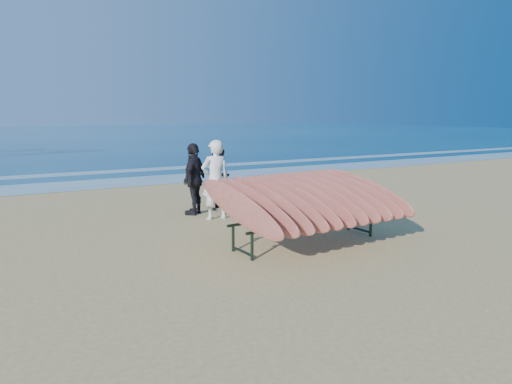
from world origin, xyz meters
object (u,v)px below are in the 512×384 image
Objects in this scene: surfboard_rack at (307,199)px; person_dark_b at (194,179)px; person_white at (215,180)px; person_dark_a at (220,179)px.

surfboard_rack is 1.85× the size of person_dark_b.
person_white reaches higher than surfboard_rack.
surfboard_rack is at bearing 61.01° from person_dark_b.
person_white is at bearing 99.27° from surfboard_rack.
surfboard_rack is at bearing -120.53° from person_dark_a.
person_white is at bearing -151.44° from person_dark_a.
person_dark_a is 0.89m from person_dark_b.
surfboard_rack is 3.89m from person_dark_a.
surfboard_rack is at bearing 106.99° from person_white.
person_dark_a is at bearing -116.15° from person_white.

